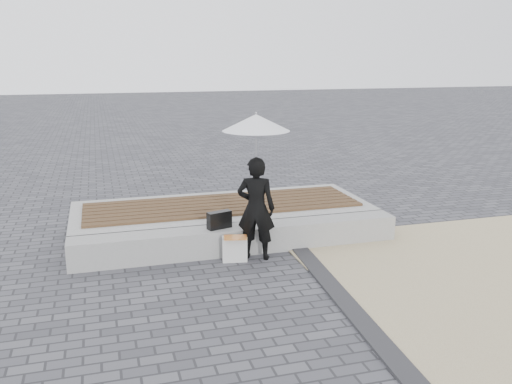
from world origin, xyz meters
TOP-DOWN VIEW (x-y plane):
  - ground at (0.00, 0.00)m, footprint 80.00×80.00m
  - edging_band at (0.75, -0.50)m, footprint 0.61×5.20m
  - seating_ledge at (0.00, 1.60)m, footprint 5.00×0.45m
  - timber_platform at (0.00, 2.80)m, footprint 5.00×2.00m
  - timber_decking at (0.00, 2.80)m, footprint 4.60×1.40m
  - woman at (0.15, 1.26)m, footprint 0.65×0.56m
  - parasol at (0.15, 1.26)m, footprint 0.95×0.95m
  - handbag at (-0.33, 1.58)m, footprint 0.39×0.23m
  - canvas_tote at (-0.18, 1.22)m, footprint 0.37×0.20m
  - magazine at (-0.18, 1.17)m, footprint 0.37×0.30m

SIDE VIEW (x-z plane):
  - ground at x=0.00m, z-range 0.00..0.00m
  - edging_band at x=0.75m, z-range 0.00..0.04m
  - canvas_tote at x=-0.18m, z-range 0.00..0.37m
  - seating_ledge at x=0.00m, z-range 0.00..0.40m
  - timber_platform at x=0.00m, z-range 0.00..0.40m
  - magazine at x=-0.18m, z-range 0.37..0.38m
  - timber_decking at x=0.00m, z-range 0.40..0.44m
  - handbag at x=-0.33m, z-range 0.40..0.66m
  - woman at x=0.15m, z-range 0.00..1.51m
  - parasol at x=0.15m, z-range 1.39..2.60m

